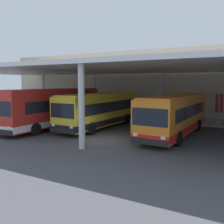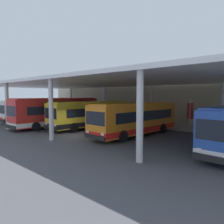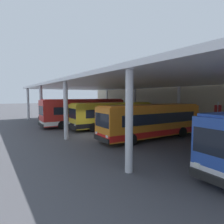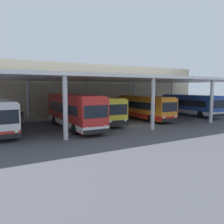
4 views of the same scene
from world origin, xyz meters
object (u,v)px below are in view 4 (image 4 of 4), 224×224
object	(u,v)px
bus_second_bay	(74,111)
bench_waiting	(17,115)
bus_middle_bay	(97,109)
bus_departing	(190,105)
bus_far_bay	(144,107)
banner_sign	(131,102)

from	to	relation	value
bus_second_bay	bench_waiting	distance (m)	10.42
bus_middle_bay	bus_departing	xyz separation A→B (m)	(16.09, -0.25, 0.00)
bus_far_bay	bus_departing	bearing A→B (deg)	0.29
bus_far_bay	banner_sign	size ratio (longest dim) A/B	3.32
bench_waiting	bus_departing	bearing A→B (deg)	-17.22
bus_second_bay	banner_sign	xyz separation A→B (m)	(13.34, 8.48, 0.14)
bus_second_bay	bus_far_bay	xyz separation A→B (m)	(10.78, 1.77, -0.19)
bus_far_bay	bench_waiting	world-z (taller)	bus_far_bay
bus_far_bay	bus_departing	xyz separation A→B (m)	(9.14, 0.05, 0.00)
bus_middle_bay	bus_far_bay	distance (m)	6.95
bus_departing	bus_middle_bay	bearing A→B (deg)	179.11
bus_middle_bay	bus_departing	distance (m)	16.09
bus_departing	bus_second_bay	bearing A→B (deg)	-174.80
bench_waiting	bus_middle_bay	bearing A→B (deg)	-41.46
bus_second_bay	bus_far_bay	distance (m)	10.92
bus_second_bay	bus_far_bay	bearing A→B (deg)	9.30
bus_second_bay	banner_sign	size ratio (longest dim) A/B	3.55
bus_middle_bay	bus_far_bay	world-z (taller)	same
bus_second_bay	bus_departing	bearing A→B (deg)	5.20
bench_waiting	banner_sign	bearing A→B (deg)	-2.82
banner_sign	bus_second_bay	bearing A→B (deg)	-147.56
bus_far_bay	banner_sign	world-z (taller)	banner_sign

